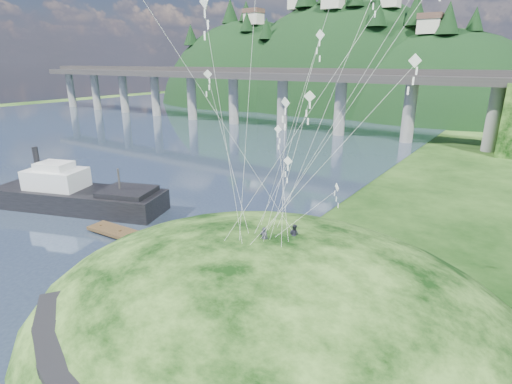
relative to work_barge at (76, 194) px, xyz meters
The scene contains 9 objects.
ground 22.87m from the work_barge, 16.44° to the right, with size 320.00×320.00×0.00m, color black.
water 55.41m from the work_barge, 154.84° to the left, with size 240.00×240.00×0.00m, color #314159.
grass_hill 30.38m from the work_barge, ahead, with size 36.00×32.00×13.00m.
bridge 64.27m from the work_barge, 94.12° to the left, with size 160.00×11.00×15.00m.
far_ridge 118.10m from the work_barge, 100.63° to the left, with size 153.00×70.00×94.50m.
work_barge is the anchor object (origin of this frame).
wooden_dock 13.67m from the work_barge, ahead, with size 13.18×2.91×0.93m.
kite_flyers 29.82m from the work_barge, ahead, with size 2.06×2.44×1.73m.
kite_swarm 34.30m from the work_barge, ahead, with size 18.81×15.84×20.64m.
Camera 1 is at (20.53, -18.01, 16.57)m, focal length 28.00 mm.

